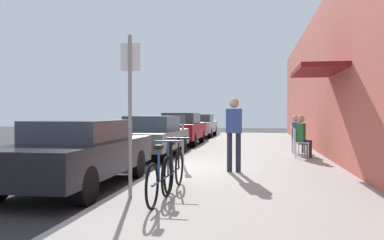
# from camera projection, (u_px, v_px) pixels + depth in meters

# --- Properties ---
(ground_plane) EXTENTS (60.00, 60.00, 0.00)m
(ground_plane) POSITION_uv_depth(u_px,v_px,m) (159.00, 172.00, 9.67)
(ground_plane) COLOR #2D2D30
(sidewalk_slab) EXTENTS (4.50, 32.00, 0.12)m
(sidewalk_slab) POSITION_uv_depth(u_px,v_px,m) (251.00, 162.00, 11.28)
(sidewalk_slab) COLOR #9E9B93
(sidewalk_slab) RESTS_ON ground_plane
(building_facade) EXTENTS (1.40, 32.00, 5.14)m
(building_facade) POSITION_uv_depth(u_px,v_px,m) (338.00, 74.00, 10.84)
(building_facade) COLOR #BC5442
(building_facade) RESTS_ON ground_plane
(parked_car_0) EXTENTS (1.80, 4.40, 1.33)m
(parked_car_0) POSITION_uv_depth(u_px,v_px,m) (78.00, 152.00, 7.67)
(parked_car_0) COLOR black
(parked_car_0) RESTS_ON ground_plane
(parked_car_1) EXTENTS (1.80, 4.40, 1.39)m
(parked_car_1) POSITION_uv_depth(u_px,v_px,m) (152.00, 136.00, 13.17)
(parked_car_1) COLOR #47514C
(parked_car_1) RESTS_ON ground_plane
(parked_car_2) EXTENTS (1.80, 4.40, 1.49)m
(parked_car_2) POSITION_uv_depth(u_px,v_px,m) (181.00, 128.00, 18.30)
(parked_car_2) COLOR maroon
(parked_car_2) RESTS_ON ground_plane
(parked_car_3) EXTENTS (1.80, 4.40, 1.41)m
(parked_car_3) POSITION_uv_depth(u_px,v_px,m) (200.00, 125.00, 24.43)
(parked_car_3) COLOR #B7B7BC
(parked_car_3) RESTS_ON ground_plane
(parking_meter) EXTENTS (0.12, 0.10, 1.32)m
(parking_meter) POSITION_uv_depth(u_px,v_px,m) (183.00, 135.00, 10.36)
(parking_meter) COLOR slate
(parking_meter) RESTS_ON sidewalk_slab
(street_sign) EXTENTS (0.32, 0.06, 2.60)m
(street_sign) POSITION_uv_depth(u_px,v_px,m) (130.00, 103.00, 6.18)
(street_sign) COLOR gray
(street_sign) RESTS_ON sidewalk_slab
(bicycle_0) EXTENTS (0.46, 1.71, 0.90)m
(bicycle_0) POSITION_uv_depth(u_px,v_px,m) (161.00, 178.00, 5.98)
(bicycle_0) COLOR black
(bicycle_0) RESTS_ON sidewalk_slab
(bicycle_1) EXTENTS (0.46, 1.71, 0.90)m
(bicycle_1) POSITION_uv_depth(u_px,v_px,m) (173.00, 170.00, 6.79)
(bicycle_1) COLOR black
(bicycle_1) RESTS_ON sidewalk_slab
(cafe_chair_0) EXTENTS (0.56, 0.56, 0.87)m
(cafe_chair_0) POSITION_uv_depth(u_px,v_px,m) (301.00, 141.00, 11.90)
(cafe_chair_0) COLOR silver
(cafe_chair_0) RESTS_ON sidewalk_slab
(seated_patron_0) EXTENTS (0.51, 0.47, 1.29)m
(seated_patron_0) POSITION_uv_depth(u_px,v_px,m) (303.00, 135.00, 11.87)
(seated_patron_0) COLOR #232838
(seated_patron_0) RESTS_ON sidewalk_slab
(cafe_chair_1) EXTENTS (0.47, 0.47, 0.87)m
(cafe_chair_1) POSITION_uv_depth(u_px,v_px,m) (298.00, 139.00, 12.78)
(cafe_chair_1) COLOR silver
(cafe_chair_1) RESTS_ON sidewalk_slab
(cafe_chair_2) EXTENTS (0.49, 0.49, 0.87)m
(cafe_chair_2) POSITION_uv_depth(u_px,v_px,m) (296.00, 138.00, 13.42)
(cafe_chair_2) COLOR silver
(cafe_chair_2) RESTS_ON sidewalk_slab
(seated_patron_2) EXTENTS (0.46, 0.40, 1.29)m
(seated_patron_2) POSITION_uv_depth(u_px,v_px,m) (297.00, 132.00, 13.40)
(seated_patron_2) COLOR #232838
(seated_patron_2) RESTS_ON sidewalk_slab
(pedestrian_standing) EXTENTS (0.36, 0.22, 1.70)m
(pedestrian_standing) POSITION_uv_depth(u_px,v_px,m) (234.00, 129.00, 8.93)
(pedestrian_standing) COLOR #232838
(pedestrian_standing) RESTS_ON sidewalk_slab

